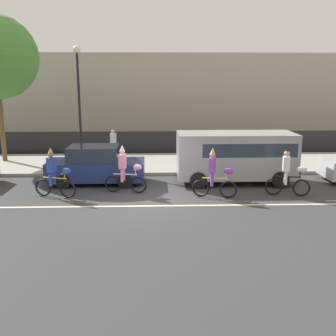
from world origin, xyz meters
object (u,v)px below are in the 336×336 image
Objects in this scene: parade_cyclist_zebra at (289,175)px; pedestrian_onlooker at (113,144)px; parade_cyclist_pink at (126,172)px; street_lamp_post at (79,88)px; parade_cyclist_cobalt at (55,176)px; parade_cyclist_purple at (215,176)px; parked_car_navy at (96,166)px; parked_van_grey at (237,154)px.

pedestrian_onlooker is at bearing 137.86° from parade_cyclist_zebra.
parade_cyclist_pink is 6.31m from street_lamp_post.
parade_cyclist_cobalt is 1.19× the size of pedestrian_onlooker.
pedestrian_onlooker is at bearing 39.40° from street_lamp_post.
parade_cyclist_cobalt is 1.00× the size of parade_cyclist_zebra.
street_lamp_post reaches higher than parade_cyclist_purple.
street_lamp_post reaches higher than parade_cyclist_zebra.
parade_cyclist_zebra is (2.85, 0.14, 0.00)m from parade_cyclist_purple.
parade_cyclist_purple is at bearing -56.41° from pedestrian_onlooker.
street_lamp_post is at bearing 118.23° from parade_cyclist_pink.
parade_cyclist_zebra is 7.96m from parked_car_navy.
parade_cyclist_cobalt is at bearing -169.12° from parade_cyclist_pink.
parked_car_navy is at bearing -70.08° from street_lamp_post.
parked_van_grey is 6.12m from parked_car_navy.
parade_cyclist_cobalt is 7.63m from parked_van_grey.
parade_cyclist_pink is 0.47× the size of parked_car_navy.
street_lamp_post is (-8.87, 5.45, 3.15)m from parade_cyclist_zebra.
pedestrian_onlooker reaches higher than parked_car_navy.
parade_cyclist_pink is at bearing 10.88° from parade_cyclist_cobalt.
street_lamp_post is at bearing -140.60° from pedestrian_onlooker.
parade_cyclist_zebra is at bearing -53.04° from parked_van_grey.
parked_car_navy is 0.70× the size of street_lamp_post.
parade_cyclist_zebra is 2.65m from parked_van_grey.
parade_cyclist_cobalt and parade_cyclist_purple have the same top height.
parked_van_grey is 7.40m from pedestrian_onlooker.
parade_cyclist_zebra is 10.88m from street_lamp_post.
parade_cyclist_zebra is (8.93, -0.12, 0.00)m from parade_cyclist_cobalt.
parade_cyclist_zebra is 0.38× the size of parked_van_grey.
parade_cyclist_pink is 0.38× the size of parked_van_grey.
pedestrian_onlooker is (-5.81, 4.59, -0.27)m from parked_van_grey.
parade_cyclist_cobalt is 8.93m from parade_cyclist_zebra.
parade_cyclist_zebra reaches higher than parked_car_navy.
parked_van_grey reaches higher than parade_cyclist_cobalt.
parked_car_navy is 4.77m from street_lamp_post.
parked_car_navy is (-1.39, 1.50, -0.06)m from parade_cyclist_pink.
parked_van_grey reaches higher than parade_cyclist_purple.
parade_cyclist_zebra is (6.28, -0.63, 0.00)m from parade_cyclist_pink.
parade_cyclist_zebra is at bearing 2.72° from parade_cyclist_purple.
parade_cyclist_pink is (2.64, 0.51, 0.00)m from parade_cyclist_cobalt.
parade_cyclist_cobalt is at bearing -122.04° from parked_car_navy.
parked_car_navy is at bearing 154.82° from parade_cyclist_purple.
parked_van_grey is at bearing 126.96° from parade_cyclist_zebra.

